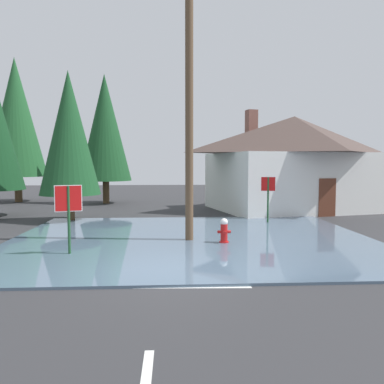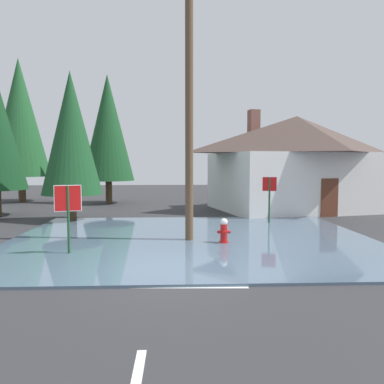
{
  "view_description": "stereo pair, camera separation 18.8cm",
  "coord_description": "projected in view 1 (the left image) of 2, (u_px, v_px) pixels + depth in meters",
  "views": [
    {
      "loc": [
        0.06,
        -9.72,
        2.78
      ],
      "look_at": [
        0.85,
        3.93,
        1.76
      ],
      "focal_mm": 36.1,
      "sensor_mm": 36.0,
      "label": 1
    },
    {
      "loc": [
        0.25,
        -9.73,
        2.78
      ],
      "look_at": [
        0.85,
        3.93,
        1.76
      ],
      "focal_mm": 36.1,
      "sensor_mm": 36.0,
      "label": 2
    }
  ],
  "objects": [
    {
      "name": "pine_tree_short_left",
      "position": [
        16.0,
        118.0,
        27.37
      ],
      "size": [
        4.1,
        4.1,
        10.24
      ],
      "color": "#4C3823",
      "rests_on": "ground"
    },
    {
      "name": "flood_puddle",
      "position": [
        192.0,
        239.0,
        14.02
      ],
      "size": [
        13.0,
        10.79,
        0.07
      ],
      "primitive_type": "cube",
      "color": "#4C6075",
      "rests_on": "ground"
    },
    {
      "name": "lane_stop_bar",
      "position": [
        154.0,
        286.0,
        8.71
      ],
      "size": [
        4.4,
        0.5,
        0.01
      ],
      "primitive_type": "cube",
      "rotation": [
        0.0,
        0.0,
        -0.04
      ],
      "color": "silver",
      "rests_on": "ground"
    },
    {
      "name": "stop_sign_near",
      "position": [
        69.0,
        206.0,
        11.49
      ],
      "size": [
        0.76,
        0.26,
        2.13
      ],
      "color": "#1E4C28",
      "rests_on": "ground"
    },
    {
      "name": "fire_hydrant",
      "position": [
        224.0,
        232.0,
        13.2
      ],
      "size": [
        0.45,
        0.39,
        0.9
      ],
      "color": "red",
      "rests_on": "ground"
    },
    {
      "name": "ground_plane",
      "position": [
        168.0,
        274.0,
        9.89
      ],
      "size": [
        80.0,
        80.0,
        0.1
      ],
      "primitive_type": "cube",
      "color": "#2D2D30"
    },
    {
      "name": "pine_tree_tall_left",
      "position": [
        105.0,
        128.0,
        26.37
      ],
      "size": [
        3.54,
        3.54,
        8.84
      ],
      "color": "#4C3823",
      "rests_on": "ground"
    },
    {
      "name": "house",
      "position": [
        294.0,
        161.0,
        23.07
      ],
      "size": [
        11.06,
        9.14,
        6.0
      ],
      "color": "silver",
      "rests_on": "ground"
    },
    {
      "name": "stop_sign_far",
      "position": [
        268.0,
        191.0,
        17.63
      ],
      "size": [
        0.65,
        0.17,
        2.17
      ],
      "color": "#1E4C28",
      "rests_on": "ground"
    },
    {
      "name": "utility_pole",
      "position": [
        189.0,
        94.0,
        13.32
      ],
      "size": [
        1.6,
        0.28,
        9.96
      ],
      "color": "brown",
      "rests_on": "ground"
    },
    {
      "name": "pine_tree_far_center",
      "position": [
        69.0,
        133.0,
        18.26
      ],
      "size": [
        2.86,
        2.86,
        7.14
      ],
      "color": "#4C3823",
      "rests_on": "ground"
    }
  ]
}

